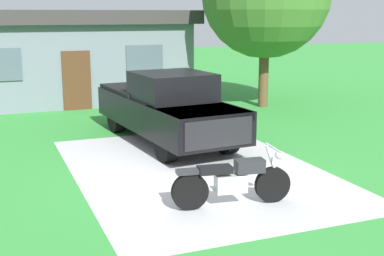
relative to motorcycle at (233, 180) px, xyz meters
name	(u,v)px	position (x,y,z in m)	size (l,w,h in m)	color
ground_plane	(195,170)	(0.20, 2.27, -0.47)	(80.00, 80.00, 0.00)	green
driveway_pad	(195,170)	(0.20, 2.27, -0.47)	(5.20, 7.43, 0.01)	beige
motorcycle	(233,180)	(0.00, 0.00, 0.00)	(2.21, 0.70, 1.09)	black
pickup_truck	(165,106)	(0.44, 5.01, 0.48)	(2.52, 5.78, 1.90)	black
neighbor_house	(65,55)	(-0.97, 13.14, 1.32)	(9.60, 5.60, 3.50)	slate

